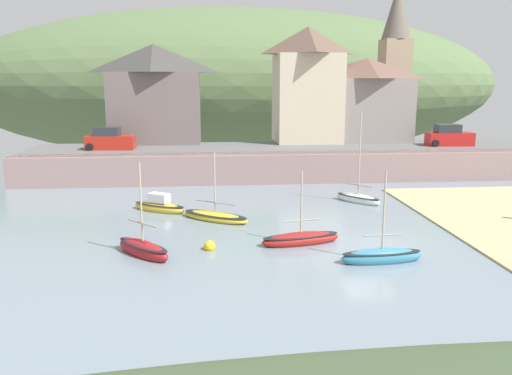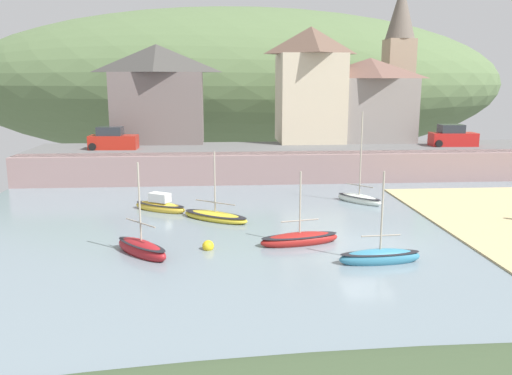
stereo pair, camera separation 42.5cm
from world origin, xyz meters
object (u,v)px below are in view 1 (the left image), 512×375
Objects in this scene: church_with_spire at (395,59)px; sailboat_blue_trim at (143,249)px; parked_car_by_wall at (449,137)px; motorboat_with_cabin at (358,198)px; parked_car_near_slipway at (110,140)px; mooring_buoy at (210,246)px; waterfront_building_right at (366,99)px; waterfront_building_left at (155,93)px; sailboat_tall_mast at (159,206)px; sailboat_white_hull at (301,239)px; fishing_boat_green at (215,216)px; rowboat_small_beached at (382,256)px; waterfront_building_centre at (307,84)px.

sailboat_blue_trim is at bearing -127.01° from church_with_spire.
sailboat_blue_trim is 1.14× the size of parked_car_by_wall.
motorboat_with_cabin is at bearing -132.67° from parked_car_by_wall.
mooring_buoy is at bearing -65.28° from parked_car_near_slipway.
waterfront_building_right is 1.33× the size of motorboat_with_cabin.
waterfront_building_left is 18.68m from sailboat_tall_mast.
sailboat_white_hull is at bearing 6.77° from mooring_buoy.
rowboat_small_beached is at bearing -12.16° from fishing_boat_green.
sailboat_blue_trim is (-7.91, -1.14, 0.06)m from sailboat_white_hull.
parked_car_by_wall is at bearing 37.72° from sailboat_white_hull.
waterfront_building_right is 29.61m from rowboat_small_beached.
waterfront_building_right is 2.04× the size of parked_car_by_wall.
rowboat_small_beached is 27.49m from parked_car_by_wall.
waterfront_building_centre reaches higher than parked_car_by_wall.
sailboat_blue_trim is at bearing -86.04° from waterfront_building_left.
waterfront_building_right is at bearing 74.06° from sailboat_tall_mast.
parked_car_near_slipway is (-23.84, -4.50, -3.25)m from waterfront_building_right.
sailboat_blue_trim is at bearing -116.01° from waterfront_building_centre.
waterfront_building_right is 17.90m from motorboat_with_cabin.
rowboat_small_beached is at bearing 37.11° from sailboat_blue_trim.
parked_car_near_slipway reaches higher than fishing_boat_green.
parked_car_near_slipway is at bearing -169.31° from waterfront_building_right.
waterfront_building_left is 26.97m from sailboat_blue_trim.
waterfront_building_centre is at bearing 69.52° from mooring_buoy.
parked_car_by_wall is (2.48, -8.50, -7.26)m from church_with_spire.
parked_car_near_slipway is 1.00× the size of parked_car_by_wall.
waterfront_building_right is 27.78m from sailboat_white_hull.
waterfront_building_centre reaches higher than sailboat_tall_mast.
waterfront_building_centre is 17.76m from motorboat_with_cabin.
waterfront_building_left reaches higher than parked_car_by_wall.
waterfront_building_right is 26.12m from sailboat_tall_mast.
fishing_boat_green is 0.94× the size of sailboat_blue_trim.
waterfront_building_left is 2.03× the size of rowboat_small_beached.
fishing_boat_green is 4.36m from sailboat_tall_mast.
sailboat_blue_trim is (0.03, -8.72, -0.01)m from sailboat_tall_mast.
sailboat_tall_mast is at bearing -150.27° from parked_car_by_wall.
fishing_boat_green is 7.62× the size of mooring_buoy.
parked_car_by_wall is (11.67, 11.52, 2.91)m from motorboat_with_cabin.
waterfront_building_right is 1.89× the size of rowboat_small_beached.
fishing_boat_green is 17.95m from parked_car_near_slipway.
rowboat_small_beached is at bearing -109.72° from church_with_spire.
waterfront_building_centre is 2.40× the size of rowboat_small_beached.
parked_car_near_slipway and parked_car_by_wall have the same top height.
waterfront_building_left is 6.89m from parked_car_near_slipway.
motorboat_with_cabin is at bearing -107.59° from waterfront_building_right.
fishing_boat_green is at bearing -127.08° from waterfront_building_right.
fishing_boat_green is 1.02× the size of sailboat_white_hull.
parked_car_by_wall is at bearing 87.67° from sailboat_blue_trim.
waterfront_building_centre is at bearing 100.03° from fishing_boat_green.
waterfront_building_left is at bearing -177.61° from motorboat_with_cabin.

